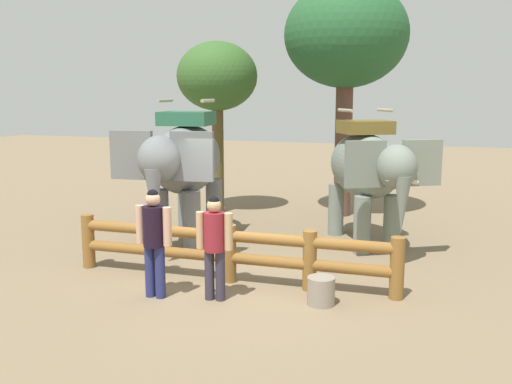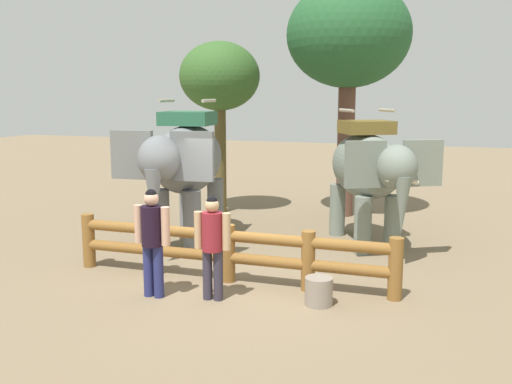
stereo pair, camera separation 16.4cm
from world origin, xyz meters
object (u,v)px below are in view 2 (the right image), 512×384
object	(u,v)px
tree_far_left	(349,38)
tree_back_center	(220,79)
elephant_center	(369,170)
tourist_woman_in_black	(152,235)
feed_bucket	(319,291)
elephant_near_left	(185,163)
log_fence	(228,249)
tourist_man_in_blue	(212,240)

from	to	relation	value
tree_far_left	tree_back_center	bearing A→B (deg)	-168.47
elephant_center	tourist_woman_in_black	xyz separation A→B (m)	(-2.90, -4.46, -0.65)
elephant_center	tree_back_center	world-z (taller)	tree_back_center
tree_back_center	feed_bucket	xyz separation A→B (m)	(4.31, -6.28, -3.54)
elephant_near_left	tourist_woman_in_black	distance (m)	3.66
tree_far_left	feed_bucket	xyz separation A→B (m)	(0.87, -6.98, -4.61)
elephant_near_left	tree_far_left	world-z (taller)	tree_far_left
log_fence	tourist_man_in_blue	size ratio (longest dim) A/B	3.51
elephant_center	tourist_man_in_blue	size ratio (longest dim) A/B	2.03
tourist_woman_in_black	tree_back_center	xyz separation A→B (m)	(-1.61, 6.80, 2.71)
tree_back_center	feed_bucket	distance (m)	8.40
tree_far_left	feed_bucket	distance (m)	8.41
elephant_center	tourist_woman_in_black	world-z (taller)	elephant_center
tree_far_left	elephant_near_left	bearing A→B (deg)	-125.19
elephant_center	elephant_near_left	bearing A→B (deg)	-165.19
tourist_woman_in_black	feed_bucket	distance (m)	2.87
elephant_center	log_fence	bearing A→B (deg)	-121.00
elephant_center	tree_far_left	xyz separation A→B (m)	(-1.07, 3.04, 3.13)
tourist_woman_in_black	tree_far_left	world-z (taller)	tree_far_left
elephant_center	tourist_woman_in_black	bearing A→B (deg)	-122.99
log_fence	feed_bucket	size ratio (longest dim) A/B	13.37
elephant_center	tourist_man_in_blue	xyz separation A→B (m)	(-1.90, -4.27, -0.70)
elephant_near_left	tree_far_left	bearing A→B (deg)	54.81
tree_far_left	elephant_center	bearing A→B (deg)	-70.60
tourist_man_in_blue	tree_far_left	world-z (taller)	tree_far_left
log_fence	tourist_man_in_blue	world-z (taller)	tourist_man_in_blue
log_fence	elephant_near_left	xyz separation A→B (m)	(-1.95, 2.28, 1.22)
elephant_near_left	tourist_man_in_blue	world-z (taller)	elephant_near_left
tree_far_left	feed_bucket	size ratio (longest dim) A/B	13.85
elephant_center	tree_back_center	size ratio (longest dim) A/B	0.74
tourist_man_in_blue	feed_bucket	world-z (taller)	tourist_man_in_blue
log_fence	elephant_near_left	world-z (taller)	elephant_near_left
elephant_near_left	tree_far_left	xyz separation A→B (m)	(2.88, 4.09, 3.02)
log_fence	elephant_center	world-z (taller)	elephant_center
tourist_woman_in_black	tree_far_left	xyz separation A→B (m)	(1.82, 7.50, 3.78)
elephant_center	feed_bucket	size ratio (longest dim) A/B	7.72
elephant_center	feed_bucket	bearing A→B (deg)	-92.87
tourist_man_in_blue	tourist_woman_in_black	bearing A→B (deg)	-169.11
elephant_center	tree_back_center	bearing A→B (deg)	152.56
log_fence	tree_far_left	distance (m)	7.71
elephant_center	feed_bucket	world-z (taller)	elephant_center
tourist_man_in_blue	elephant_near_left	bearing A→B (deg)	122.51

